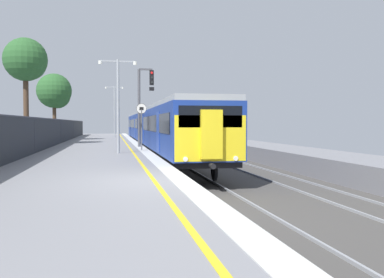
{
  "coord_description": "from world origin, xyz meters",
  "views": [
    {
      "loc": [
        -1.49,
        -11.44,
        1.57
      ],
      "look_at": [
        1.87,
        6.09,
        0.91
      ],
      "focal_mm": 39.41,
      "sensor_mm": 36.0,
      "label": 1
    }
  ],
  "objects": [
    {
      "name": "background_tree_centre",
      "position": [
        -7.45,
        20.75,
        6.02
      ],
      "size": [
        3.1,
        3.1,
        7.71
      ],
      "color": "#473323",
      "rests_on": "ground"
    },
    {
      "name": "commuter_train_at_platform",
      "position": [
        2.1,
        23.42,
        1.27
      ],
      "size": [
        2.83,
        40.16,
        3.81
      ],
      "color": "navy",
      "rests_on": "ground"
    },
    {
      "name": "platform_lamp_far",
      "position": [
        -1.13,
        35.86,
        3.35
      ],
      "size": [
        2.0,
        0.2,
        5.68
      ],
      "color": "#93999E",
      "rests_on": "ground"
    },
    {
      "name": "ground",
      "position": [
        2.64,
        0.0,
        -0.61
      ],
      "size": [
        17.4,
        110.0,
        1.21
      ],
      "color": "gray"
    },
    {
      "name": "speed_limit_sign",
      "position": [
        0.25,
        13.32,
        1.74
      ],
      "size": [
        0.59,
        0.08,
        2.73
      ],
      "color": "#59595B",
      "rests_on": "ground"
    },
    {
      "name": "background_tree_left",
      "position": [
        -6.62,
        29.63,
        4.46
      ],
      "size": [
        3.21,
        3.21,
        6.21
      ],
      "color": "#473323",
      "rests_on": "ground"
    },
    {
      "name": "platform_lamp_mid",
      "position": [
        -1.13,
        11.07,
        2.95
      ],
      "size": [
        2.0,
        0.2,
        4.92
      ],
      "color": "#93999E",
      "rests_on": "ground"
    },
    {
      "name": "signal_gantry",
      "position": [
        0.61,
        16.99,
        3.27
      ],
      "size": [
        1.1,
        0.24,
        5.25
      ],
      "color": "#47474C",
      "rests_on": "ground"
    }
  ]
}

